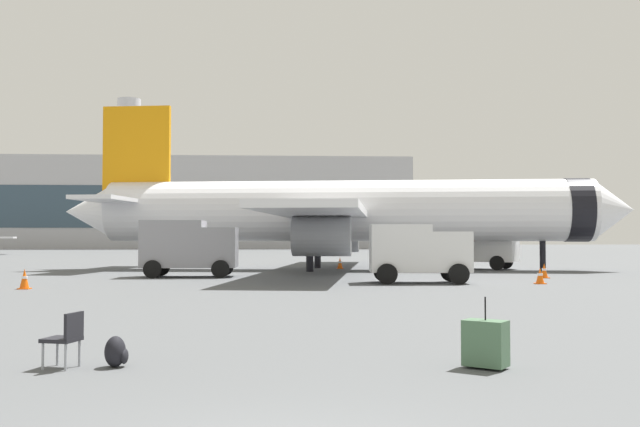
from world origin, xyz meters
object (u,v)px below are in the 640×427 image
safety_cone_far (340,263)px  rolling_suitcase (486,343)px  service_truck (189,246)px  safety_cone_outer (540,276)px  safety_cone_near (24,279)px  airplane_at_gate (342,211)px  cargo_van (418,250)px  traveller_backpack (116,352)px  gate_chair (66,336)px  fuel_truck (467,241)px  safety_cone_mid (544,271)px

safety_cone_far → rolling_suitcase: bearing=-91.1°
service_truck → safety_cone_outer: (16.02, -6.39, -1.25)m
safety_cone_outer → rolling_suitcase: 21.11m
service_truck → safety_cone_near: bearing=-122.4°
airplane_at_gate → cargo_van: airplane_at_gate is taller
rolling_suitcase → traveller_backpack: rolling_suitcase is taller
safety_cone_near → service_truck: bearing=57.6°
airplane_at_gate → gate_chair: (-7.12, -32.85, -3.16)m
airplane_at_gate → safety_cone_near: bearing=-131.4°
traveller_backpack → safety_cone_outer: bearing=54.0°
safety_cone_outer → traveller_backpack: 23.54m
gate_chair → rolling_suitcase: bearing=-3.3°
fuel_truck → safety_cone_near: fuel_truck is taller
safety_cone_outer → gate_chair: 24.04m
service_truck → safety_cone_outer: bearing=-21.7°
fuel_truck → airplane_at_gate: bearing=-171.8°
service_truck → safety_cone_outer: 17.30m
service_truck → gate_chair: 25.56m
fuel_truck → rolling_suitcase: size_ratio=5.81×
airplane_at_gate → safety_cone_far: airplane_at_gate is taller
safety_cone_near → safety_cone_far: size_ratio=1.09×
cargo_van → gate_chair: bearing=-115.2°
airplane_at_gate → traveller_backpack: (-6.37, -32.79, -3.42)m
traveller_backpack → safety_cone_mid: bearing=56.2°
fuel_truck → safety_cone_near: size_ratio=8.00×
safety_cone_outer → gate_chair: bearing=-127.4°
traveller_backpack → gate_chair: 0.80m
cargo_van → safety_cone_outer: size_ratio=6.32×
cargo_van → gate_chair: 22.16m
cargo_van → safety_cone_far: 14.99m
cargo_van → safety_cone_near: size_ratio=5.66×
service_truck → rolling_suitcase: size_ratio=4.40×
safety_cone_far → safety_cone_mid: bearing=-50.9°
airplane_at_gate → traveller_backpack: size_ratio=74.44×
safety_cone_near → airplane_at_gate: bearing=48.6°
rolling_suitcase → gate_chair: (-6.46, 0.38, 0.11)m
service_truck → gate_chair: bearing=-86.8°
cargo_van → gate_chair: size_ratio=5.26×
safety_cone_mid → safety_cone_far: size_ratio=1.02×
airplane_at_gate → rolling_suitcase: airplane_at_gate is taller
fuel_truck → traveller_backpack: size_ratio=13.32×
cargo_van → safety_cone_near: cargo_van is taller
rolling_suitcase → cargo_van: bearing=81.8°
airplane_at_gate → safety_cone_outer: airplane_at_gate is taller
service_truck → safety_cone_mid: service_truck is taller
airplane_at_gate → gate_chair: 33.76m
gate_chair → safety_cone_outer: bearing=52.6°
safety_cone_mid → safety_cone_outer: bearing=-112.9°
safety_cone_mid → cargo_van: bearing=-154.2°
airplane_at_gate → rolling_suitcase: (-0.66, -33.22, -3.27)m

